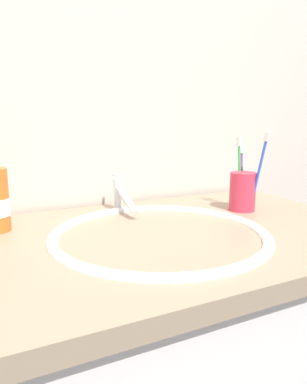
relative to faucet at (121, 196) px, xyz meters
name	(u,v)px	position (x,y,z in m)	size (l,w,h in m)	color
tiled_wall_back	(88,80)	(-0.04, 0.14, 0.31)	(2.33, 0.04, 2.40)	beige
sink_basin	(160,248)	(0.00, -0.22, -0.07)	(0.48, 0.48, 0.09)	white
faucet	(121,196)	(0.00, 0.00, 0.00)	(0.02, 0.16, 0.10)	silver
toothbrush_cup	(242,192)	(0.30, -0.13, 0.01)	(0.07, 0.07, 0.10)	#D8334C
toothbrush_blue	(260,167)	(0.32, -0.17, 0.08)	(0.02, 0.05, 0.21)	blue
toothbrush_green	(240,168)	(0.31, -0.10, 0.07)	(0.01, 0.03, 0.19)	green
toothbrush_purple	(242,172)	(0.32, -0.10, 0.06)	(0.03, 0.04, 0.17)	purple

